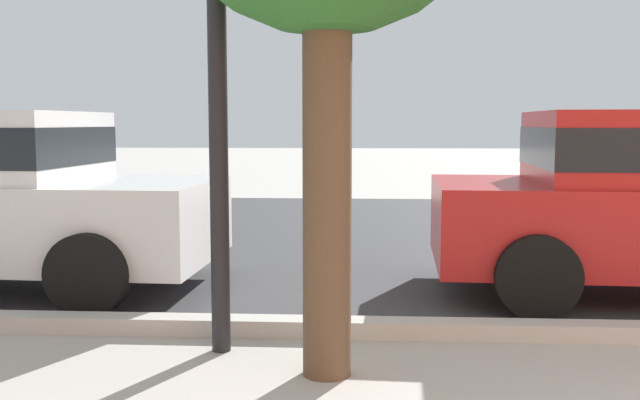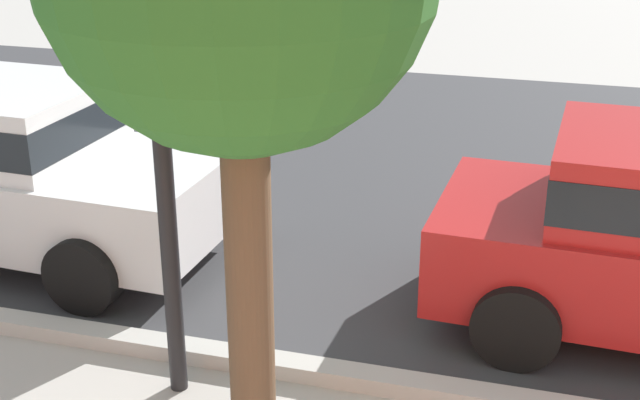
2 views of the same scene
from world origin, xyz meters
The scene contains 1 object.
lamp_post centered at (-3.35, 2.54, 2.55)m, with size 0.32×0.32×3.90m.
Camera 2 is at (-1.01, -2.10, 3.48)m, focal length 48.68 mm.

